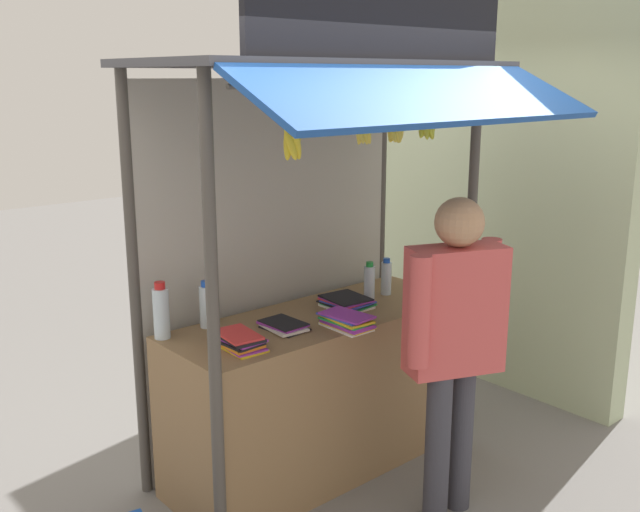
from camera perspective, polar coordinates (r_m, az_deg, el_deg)
ground_plane at (r=4.54m, az=0.00°, el=-16.02°), size 20.00×20.00×0.00m
stall_counter at (r=4.32m, az=0.00°, el=-10.61°), size 1.84×0.66×0.94m
stall_structure at (r=4.05m, az=-0.84°, el=4.76°), size 2.04×1.49×2.70m
water_bottle_far_right at (r=4.41m, az=3.90°, el=-2.06°), size 0.07×0.07×0.24m
water_bottle_left at (r=3.85m, az=-12.37°, el=-4.32°), size 0.08×0.08×0.30m
water_bottle_front_left at (r=4.53m, az=5.23°, el=-1.69°), size 0.06×0.06×0.23m
water_bottle_mid_right at (r=3.97m, az=-8.94°, el=-3.87°), size 0.07×0.07×0.26m
magazine_stack_back_right at (r=3.93m, az=2.12°, el=-5.15°), size 0.20×0.31×0.08m
magazine_stack_right at (r=3.67m, az=-6.37°, el=-6.64°), size 0.20×0.28×0.08m
magazine_stack_front_right at (r=4.29m, az=2.09°, el=-3.63°), size 0.26×0.29×0.06m
magazine_stack_far_left at (r=3.93m, az=-2.87°, el=-5.48°), size 0.20×0.27×0.04m
banana_bunch_inner_right at (r=3.26m, az=-2.20°, el=8.96°), size 0.10×0.10×0.32m
banana_bunch_inner_left at (r=3.72m, az=5.95°, el=9.89°), size 0.10×0.10×0.28m
banana_bunch_rightmost at (r=3.55m, az=3.43°, el=10.01°), size 0.09×0.09×0.27m
banana_bunch_leftmost at (r=3.90m, az=8.47°, el=10.30°), size 0.12×0.10×0.27m
vendor_person at (r=3.72m, az=10.51°, el=-5.81°), size 0.65×0.38×1.70m
neighbour_wall at (r=5.54m, az=12.70°, el=6.90°), size 0.20×2.40×3.23m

